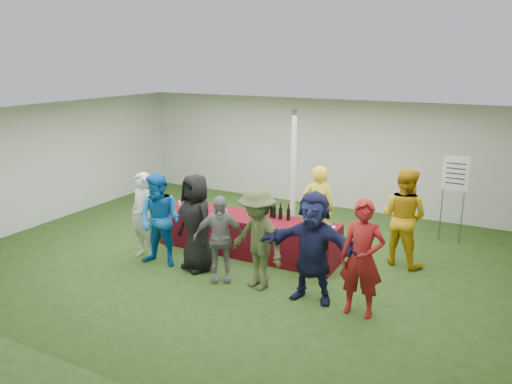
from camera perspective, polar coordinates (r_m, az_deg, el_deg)
The scene contains 18 objects.
ground at distance 9.59m, azimuth -1.55°, elevation -7.41°, with size 60.00×60.00×0.00m, color #284719.
tent at distance 9.98m, azimuth 4.28°, elevation 1.62°, with size 10.00×10.00×10.00m.
serving_table at distance 9.64m, azimuth -1.05°, elevation -4.88°, with size 3.60×0.80×0.75m, color maroon.
wine_bottles at distance 9.37m, azimuth 2.24°, elevation -2.28°, with size 0.59×0.11×0.32m.
wine_glasses at distance 9.50m, azimuth -4.16°, elevation -2.15°, with size 2.76×0.15×0.16m.
water_bottle at distance 9.56m, azimuth -0.84°, elevation -2.03°, with size 0.07×0.07×0.23m.
bar_towel at distance 8.94m, azimuth 8.15°, elevation -4.03°, with size 0.25×0.18×0.03m, color white.
dump_bucket at distance 8.66m, azimuth 7.80°, elevation -4.12°, with size 0.26×0.26×0.18m, color slate.
wine_list_sign at distance 10.69m, azimuth 21.78°, elevation 1.28°, with size 0.50×0.03×1.80m.
staff_pourer at distance 9.63m, azimuth 7.11°, elevation -1.98°, with size 0.63×0.41×1.72m, color yellow.
staff_back at distance 9.36m, azimuth 16.49°, elevation -2.73°, with size 0.88×0.68×1.81m, color #C18E0F.
customer_0 at distance 9.53m, azimuth -12.78°, elevation -2.68°, with size 0.60×0.39×1.64m, color silver.
customer_1 at distance 9.11m, azimuth -10.91°, elevation -3.18°, with size 0.83×0.65×1.71m, color #0F61B3.
customer_2 at distance 8.82m, azimuth -6.86°, elevation -3.49°, with size 0.85×0.56×1.75m, color black.
customer_3 at distance 8.39m, azimuth -4.21°, elevation -5.34°, with size 0.88×0.36×1.49m, color slate.
customer_4 at distance 8.07m, azimuth 0.15°, elevation -5.39°, with size 1.09×0.63×1.69m, color #434D29.
customer_5 at distance 7.71m, azimuth 6.51°, elevation -6.26°, with size 1.63×0.52×1.75m, color #16193D.
customer_6 at distance 7.40m, azimuth 12.02°, elevation -7.41°, with size 0.64×0.42×1.76m, color maroon.
Camera 1 is at (4.36, -7.71, 3.68)m, focal length 35.00 mm.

